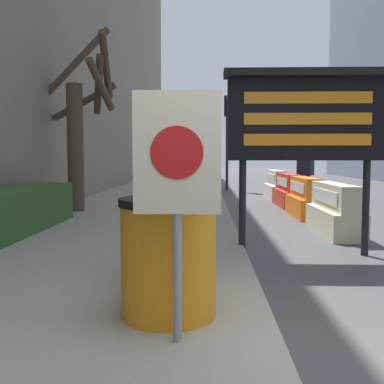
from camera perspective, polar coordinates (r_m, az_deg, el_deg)
name	(u,v)px	position (r m, az deg, el deg)	size (l,w,h in m)	color
ground_plane	(287,370)	(3.16, 11.98, -21.27)	(120.00, 120.00, 0.00)	#474749
bare_tree	(82,121)	(10.80, -13.81, 8.76)	(1.83, 1.82, 4.42)	#4C3D2D
barrel_drum_foreground	(168,257)	(3.48, -3.01, -8.23)	(0.75, 0.75, 0.91)	orange
barrel_drum_middle	(172,236)	(4.39, -2.54, -5.59)	(0.75, 0.75, 0.91)	orange
warning_sign	(177,172)	(2.89, -1.90, 2.60)	(0.57, 0.08, 1.64)	gray
message_board	(306,118)	(6.42, 14.24, 9.10)	(2.26, 0.36, 2.55)	black
jersey_barrier_cream	(334,212)	(8.44, 17.60, -2.40)	(0.57, 1.99, 0.90)	beige
jersey_barrier_orange_near	(305,199)	(10.78, 14.12, -0.89)	(0.57, 1.88, 0.91)	orange
jersey_barrier_red_striped	(288,192)	(12.91, 12.06, 0.01)	(0.53, 2.01, 0.92)	red
jersey_barrier_white	(276,186)	(15.07, 10.59, 0.69)	(0.54, 2.03, 0.95)	silver
traffic_cone_near	(345,198)	(12.43, 18.86, -0.70)	(0.36, 0.36, 0.65)	black
traffic_light_near_curb	(227,122)	(18.84, 4.52, 8.82)	(0.28, 0.44, 3.90)	#2D2D30
pedestrian_worker	(305,169)	(14.11, 14.20, 2.82)	(0.52, 0.50, 1.72)	#23283D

